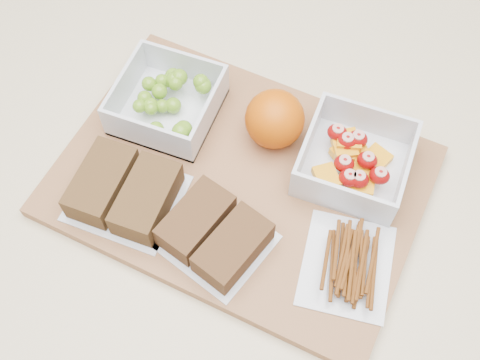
% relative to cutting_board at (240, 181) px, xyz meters
% --- Properties ---
extents(ground, '(4.00, 4.00, 0.00)m').
position_rel_cutting_board_xyz_m(ground, '(-0.00, -0.01, -0.91)').
color(ground, gray).
rests_on(ground, ground).
extents(counter, '(1.20, 0.90, 0.90)m').
position_rel_cutting_board_xyz_m(counter, '(-0.00, -0.01, -0.46)').
color(counter, beige).
rests_on(counter, ground).
extents(cutting_board, '(0.44, 0.34, 0.02)m').
position_rel_cutting_board_xyz_m(cutting_board, '(0.00, 0.00, 0.00)').
color(cutting_board, '#97653E').
rests_on(cutting_board, counter).
extents(grape_container, '(0.12, 0.12, 0.05)m').
position_rel_cutting_board_xyz_m(grape_container, '(-0.12, 0.06, 0.03)').
color(grape_container, silver).
rests_on(grape_container, cutting_board).
extents(fruit_container, '(0.12, 0.12, 0.05)m').
position_rel_cutting_board_xyz_m(fruit_container, '(0.12, 0.06, 0.03)').
color(fruit_container, silver).
rests_on(fruit_container, cutting_board).
extents(orange, '(0.07, 0.07, 0.07)m').
position_rel_cutting_board_xyz_m(orange, '(0.02, 0.07, 0.04)').
color(orange, '#CE5304').
rests_on(orange, cutting_board).
extents(sandwich_bag_left, '(0.12, 0.11, 0.04)m').
position_rel_cutting_board_xyz_m(sandwich_bag_left, '(-0.11, -0.07, 0.03)').
color(sandwich_bag_left, silver).
rests_on(sandwich_bag_left, cutting_board).
extents(sandwich_bag_center, '(0.14, 0.13, 0.04)m').
position_rel_cutting_board_xyz_m(sandwich_bag_center, '(0.00, -0.09, 0.03)').
color(sandwich_bag_center, silver).
rests_on(sandwich_bag_center, cutting_board).
extents(pretzel_bag, '(0.11, 0.13, 0.03)m').
position_rel_cutting_board_xyz_m(pretzel_bag, '(0.15, -0.06, 0.02)').
color(pretzel_bag, silver).
rests_on(pretzel_bag, cutting_board).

